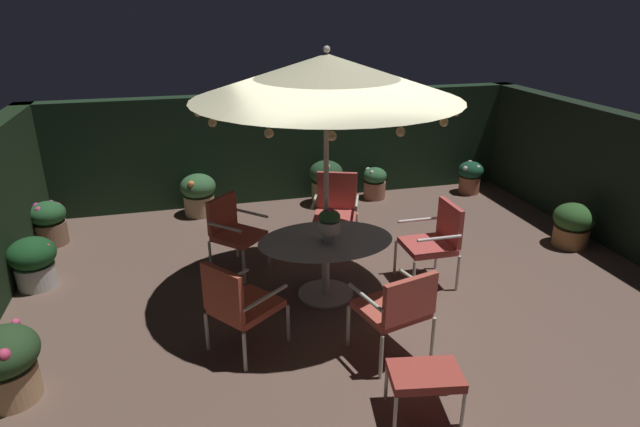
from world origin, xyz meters
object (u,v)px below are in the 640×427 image
(patio_chair_northeast, at_px, (238,302))
(patio_chair_east, at_px, (397,306))
(ottoman_footrest, at_px, (425,377))
(patio_umbrella, at_px, (327,77))
(potted_plant_left_near, at_px, (470,176))
(potted_plant_back_left, at_px, (375,182))
(patio_dining_table, at_px, (326,252))
(potted_plant_back_right, at_px, (49,222))
(patio_chair_north, at_px, (233,228))
(potted_plant_right_near, at_px, (573,224))
(potted_plant_right_far, at_px, (33,261))
(patio_chair_southeast, at_px, (436,238))
(potted_plant_back_center, at_px, (199,193))
(centerpiece_planter, at_px, (329,223))
(patio_chair_south, at_px, (336,207))
(potted_plant_front_corner, at_px, (5,362))
(potted_plant_left_far, at_px, (326,181))

(patio_chair_northeast, relative_size, patio_chair_east, 1.03)
(patio_chair_northeast, distance_m, patio_chair_east, 1.51)
(patio_chair_northeast, relative_size, ottoman_footrest, 1.51)
(patio_umbrella, bearing_deg, potted_plant_left_near, 39.25)
(ottoman_footrest, bearing_deg, potted_plant_back_left, 74.31)
(patio_dining_table, distance_m, potted_plant_back_left, 3.45)
(potted_plant_back_right, bearing_deg, patio_chair_northeast, -54.19)
(patio_umbrella, relative_size, patio_chair_northeast, 2.87)
(patio_chair_north, distance_m, potted_plant_right_near, 4.70)
(potted_plant_back_left, xyz_separation_m, potted_plant_left_near, (1.75, -0.17, 0.03))
(patio_chair_north, bearing_deg, potted_plant_left_near, 22.83)
(patio_dining_table, height_order, patio_umbrella, patio_umbrella)
(potted_plant_right_far, bearing_deg, patio_dining_table, -18.12)
(patio_chair_northeast, height_order, patio_chair_southeast, patio_chair_southeast)
(patio_chair_southeast, relative_size, potted_plant_back_center, 1.49)
(potted_plant_right_far, bearing_deg, patio_chair_northeast, -40.60)
(patio_dining_table, relative_size, patio_chair_southeast, 1.54)
(patio_chair_east, bearing_deg, centerpiece_planter, 105.17)
(patio_chair_south, relative_size, potted_plant_back_left, 1.87)
(centerpiece_planter, height_order, potted_plant_right_far, centerpiece_planter)
(patio_umbrella, relative_size, potted_plant_front_corner, 4.07)
(patio_chair_southeast, xyz_separation_m, ottoman_footrest, (-1.08, -2.05, -0.23))
(ottoman_footrest, bearing_deg, patio_chair_northeast, 138.05)
(patio_chair_south, xyz_separation_m, potted_plant_back_center, (-1.79, 1.70, -0.22))
(patio_chair_east, xyz_separation_m, potted_plant_back_center, (-1.63, 4.30, -0.21))
(potted_plant_left_near, bearing_deg, patio_chair_northeast, -141.28)
(ottoman_footrest, height_order, potted_plant_back_center, potted_plant_back_center)
(patio_chair_north, distance_m, patio_chair_south, 1.48)
(ottoman_footrest, bearing_deg, patio_dining_table, 97.79)
(patio_chair_northeast, relative_size, patio_chair_southeast, 0.97)
(ottoman_footrest, xyz_separation_m, potted_plant_back_right, (-3.68, 4.43, -0.02))
(patio_umbrella, height_order, potted_plant_back_left, patio_umbrella)
(patio_umbrella, xyz_separation_m, potted_plant_right_near, (3.71, 0.45, -2.18))
(patio_chair_east, bearing_deg, ottoman_footrest, -93.99)
(patio_chair_south, distance_m, potted_plant_back_right, 4.04)
(potted_plant_back_right, bearing_deg, potted_plant_back_center, 16.39)
(patio_umbrella, bearing_deg, ottoman_footrest, -82.21)
(centerpiece_planter, distance_m, potted_plant_front_corner, 3.28)
(patio_chair_north, bearing_deg, patio_chair_south, 12.36)
(patio_dining_table, distance_m, centerpiece_planter, 0.43)
(potted_plant_right_far, relative_size, potted_plant_front_corner, 0.91)
(potted_plant_right_far, bearing_deg, potted_plant_back_right, 93.12)
(patio_umbrella, distance_m, potted_plant_back_left, 4.09)
(patio_umbrella, xyz_separation_m, patio_chair_north, (-0.95, 0.96, -1.95))
(potted_plant_back_center, distance_m, potted_plant_front_corner, 4.37)
(patio_chair_northeast, distance_m, potted_plant_back_right, 3.94)
(potted_plant_back_right, height_order, potted_plant_right_far, potted_plant_back_right)
(potted_plant_back_right, distance_m, potted_plant_left_far, 4.23)
(patio_chair_east, distance_m, potted_plant_front_corner, 3.44)
(potted_plant_back_left, distance_m, potted_plant_front_corner, 6.24)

